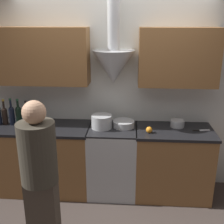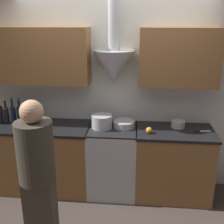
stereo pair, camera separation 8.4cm
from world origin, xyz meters
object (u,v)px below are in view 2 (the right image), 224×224
(wine_bottle_5, at_px, (28,115))
(wine_bottle_6, at_px, (35,115))
(wine_bottle_1, at_px, (0,113))
(stock_pot, at_px, (102,122))
(orange_fruit, at_px, (149,130))
(saucepan, at_px, (178,124))
(person_foreground_left, at_px, (38,176))
(mixing_bowl, at_px, (124,124))
(wine_bottle_4, at_px, (20,114))
(wine_bottle_2, at_px, (6,114))
(stove_range, at_px, (113,160))
(wine_bottle_3, at_px, (13,114))

(wine_bottle_5, height_order, wine_bottle_6, wine_bottle_5)
(wine_bottle_1, relative_size, stock_pot, 1.36)
(orange_fruit, height_order, saucepan, saucepan)
(saucepan, height_order, person_foreground_left, person_foreground_left)
(wine_bottle_5, distance_m, mixing_bowl, 1.26)
(wine_bottle_1, height_order, wine_bottle_4, wine_bottle_1)
(wine_bottle_2, relative_size, orange_fruit, 4.35)
(wine_bottle_1, xyz_separation_m, wine_bottle_4, (0.28, -0.01, 0.00))
(wine_bottle_1, xyz_separation_m, orange_fruit, (1.96, -0.17, -0.10))
(stove_range, relative_size, wine_bottle_1, 2.59)
(wine_bottle_5, height_order, orange_fruit, wine_bottle_5)
(wine_bottle_5, relative_size, person_foreground_left, 0.20)
(wine_bottle_4, distance_m, person_foreground_left, 1.36)
(stock_pot, height_order, orange_fruit, stock_pot)
(wine_bottle_4, xyz_separation_m, wine_bottle_6, (0.19, 0.02, -0.01))
(stove_range, bearing_deg, wine_bottle_6, 177.15)
(wine_bottle_4, distance_m, orange_fruit, 1.69)
(wine_bottle_4, xyz_separation_m, mixing_bowl, (1.36, 0.03, -0.10))
(wine_bottle_2, bearing_deg, saucepan, 1.67)
(wine_bottle_2, height_order, stock_pot, wine_bottle_2)
(wine_bottle_3, relative_size, wine_bottle_4, 1.01)
(wine_bottle_6, height_order, person_foreground_left, person_foreground_left)
(mixing_bowl, bearing_deg, wine_bottle_6, -179.82)
(wine_bottle_5, bearing_deg, stove_range, -1.88)
(person_foreground_left, bearing_deg, wine_bottle_6, 110.67)
(wine_bottle_2, xyz_separation_m, saucepan, (2.25, 0.07, -0.09))
(wine_bottle_3, height_order, wine_bottle_6, wine_bottle_3)
(stove_range, height_order, wine_bottle_4, wine_bottle_4)
(wine_bottle_1, height_order, saucepan, wine_bottle_1)
(stove_range, xyz_separation_m, person_foreground_left, (-0.58, -1.15, 0.42))
(saucepan, bearing_deg, stock_pot, -173.38)
(wine_bottle_5, relative_size, orange_fruit, 4.20)
(wine_bottle_5, bearing_deg, orange_fruit, -5.78)
(stove_range, xyz_separation_m, orange_fruit, (0.46, -0.12, 0.49))
(stove_range, height_order, wine_bottle_1, wine_bottle_1)
(wine_bottle_2, height_order, orange_fruit, wine_bottle_2)
(wine_bottle_3, height_order, wine_bottle_4, wine_bottle_3)
(wine_bottle_1, relative_size, wine_bottle_2, 1.05)
(stove_range, relative_size, person_foreground_left, 0.57)
(wine_bottle_3, xyz_separation_m, wine_bottle_5, (0.20, 0.00, -0.01))
(wine_bottle_3, xyz_separation_m, orange_fruit, (1.78, -0.16, -0.10))
(stove_range, bearing_deg, wine_bottle_5, 178.12)
(saucepan, bearing_deg, person_foreground_left, -138.07)
(wine_bottle_3, relative_size, person_foreground_left, 0.22)
(wine_bottle_1, bearing_deg, stock_pot, -1.82)
(wine_bottle_2, distance_m, saucepan, 2.25)
(wine_bottle_4, xyz_separation_m, saucepan, (2.05, 0.08, -0.10))
(stock_pot, bearing_deg, wine_bottle_3, 178.21)
(wine_bottle_3, bearing_deg, wine_bottle_6, 3.08)
(wine_bottle_2, relative_size, mixing_bowl, 1.22)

